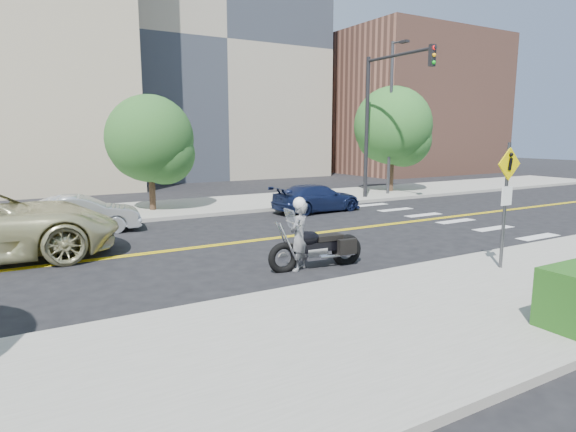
# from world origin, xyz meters

# --- Properties ---
(ground_plane) EXTENTS (120.00, 120.00, 0.00)m
(ground_plane) POSITION_xyz_m (0.00, 0.00, 0.00)
(ground_plane) COLOR black
(ground_plane) RESTS_ON ground
(sidewalk_near) EXTENTS (60.00, 5.00, 0.15)m
(sidewalk_near) POSITION_xyz_m (0.00, -7.50, 0.07)
(sidewalk_near) COLOR #9E9B91
(sidewalk_near) RESTS_ON ground_plane
(sidewalk_far) EXTENTS (60.00, 5.00, 0.15)m
(sidewalk_far) POSITION_xyz_m (0.00, 7.50, 0.07)
(sidewalk_far) COLOR #9E9B91
(sidewalk_far) RESTS_ON ground_plane
(building_mid) EXTENTS (18.00, 14.00, 20.00)m
(building_mid) POSITION_xyz_m (8.00, 26.00, 10.00)
(building_mid) COLOR #A39984
(building_mid) RESTS_ON ground_plane
(building_right) EXTENTS (14.00, 12.00, 12.00)m
(building_right) POSITION_xyz_m (26.00, 20.00, 6.00)
(building_right) COLOR #8C5947
(building_right) RESTS_ON ground_plane
(lamp_post) EXTENTS (0.16, 0.16, 8.00)m
(lamp_post) POSITION_xyz_m (12.00, 6.50, 4.15)
(lamp_post) COLOR #4C4C51
(lamp_post) RESTS_ON sidewalk_far
(traffic_light) EXTENTS (0.28, 4.50, 7.00)m
(traffic_light) POSITION_xyz_m (10.00, 5.08, 4.67)
(traffic_light) COLOR black
(traffic_light) RESTS_ON sidewalk_far
(pedestrian_sign) EXTENTS (0.78, 0.08, 3.00)m
(pedestrian_sign) POSITION_xyz_m (4.20, -6.31, 1.96)
(pedestrian_sign) COLOR #4C4C51
(pedestrian_sign) RESTS_ON sidewalk_near
(motorcyclist) EXTENTS (0.75, 0.68, 1.83)m
(motorcyclist) POSITION_xyz_m (0.13, -3.61, 0.91)
(motorcyclist) COLOR #ABAAAF
(motorcyclist) RESTS_ON ground
(motorcycle) EXTENTS (2.59, 0.97, 1.54)m
(motorcycle) POSITION_xyz_m (0.64, -3.63, 0.77)
(motorcycle) COLOR black
(motorcycle) RESTS_ON ground
(parked_car_silver) EXTENTS (4.05, 1.90, 1.28)m
(parked_car_silver) POSITION_xyz_m (-3.92, 4.12, 0.64)
(parked_car_silver) COLOR #B5B9BD
(parked_car_silver) RESTS_ON ground
(parked_car_blue) EXTENTS (4.24, 1.94, 1.20)m
(parked_car_blue) POSITION_xyz_m (5.62, 3.91, 0.60)
(parked_car_blue) COLOR navy
(parked_car_blue) RESTS_ON ground
(tree_far_a) EXTENTS (3.66, 3.66, 5.00)m
(tree_far_a) POSITION_xyz_m (-0.69, 7.13, 3.16)
(tree_far_a) COLOR #382619
(tree_far_a) RESTS_ON ground
(tree_far_b) EXTENTS (4.36, 4.36, 6.03)m
(tree_far_b) POSITION_xyz_m (12.96, 7.36, 3.84)
(tree_far_b) COLOR #382619
(tree_far_b) RESTS_ON ground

